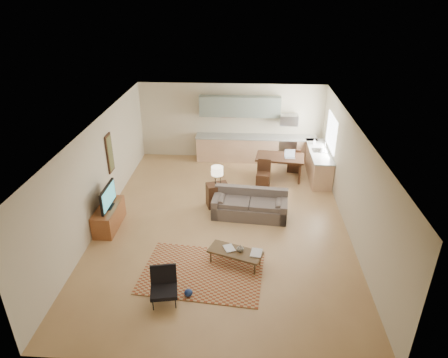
# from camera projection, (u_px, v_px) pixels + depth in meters

# --- Properties ---
(room) EXTENTS (9.00, 9.00, 9.00)m
(room) POSITION_uv_depth(u_px,v_px,m) (223.00, 177.00, 10.17)
(room) COLOR #A87D4E
(room) RESTS_ON ground
(kitchen_counter_back) EXTENTS (4.26, 0.64, 0.92)m
(kitchen_counter_back) POSITION_uv_depth(u_px,v_px,m) (256.00, 149.00, 14.25)
(kitchen_counter_back) COLOR tan
(kitchen_counter_back) RESTS_ON ground
(kitchen_counter_right) EXTENTS (0.64, 2.26, 0.92)m
(kitchen_counter_right) POSITION_uv_depth(u_px,v_px,m) (318.00, 164.00, 13.08)
(kitchen_counter_right) COLOR tan
(kitchen_counter_right) RESTS_ON ground
(kitchen_range) EXTENTS (0.62, 0.62, 0.90)m
(kitchen_range) POSITION_uv_depth(u_px,v_px,m) (287.00, 150.00, 14.19)
(kitchen_range) COLOR #A5A8AD
(kitchen_range) RESTS_ON ground
(kitchen_microwave) EXTENTS (0.62, 0.40, 0.35)m
(kitchen_microwave) POSITION_uv_depth(u_px,v_px,m) (289.00, 120.00, 13.72)
(kitchen_microwave) COLOR #A5A8AD
(kitchen_microwave) RESTS_ON room
(upper_cabinets) EXTENTS (2.80, 0.34, 0.70)m
(upper_cabinets) POSITION_uv_depth(u_px,v_px,m) (240.00, 106.00, 13.75)
(upper_cabinets) COLOR gray
(upper_cabinets) RESTS_ON room
(window_right) EXTENTS (0.02, 1.40, 1.05)m
(window_right) POSITION_uv_depth(u_px,v_px,m) (331.00, 132.00, 12.58)
(window_right) COLOR white
(window_right) RESTS_ON room
(wall_art_left) EXTENTS (0.06, 0.42, 1.10)m
(wall_art_left) POSITION_uv_depth(u_px,v_px,m) (110.00, 153.00, 11.06)
(wall_art_left) COLOR olive
(wall_art_left) RESTS_ON room
(triptych) EXTENTS (1.70, 0.04, 0.50)m
(triptych) POSITION_uv_depth(u_px,v_px,m) (228.00, 111.00, 13.98)
(triptych) COLOR beige
(triptych) RESTS_ON room
(rug) EXTENTS (2.81, 2.08, 0.02)m
(rug) POSITION_uv_depth(u_px,v_px,m) (202.00, 272.00, 8.90)
(rug) COLOR brown
(rug) RESTS_ON floor
(sofa) EXTENTS (2.19, 1.11, 0.74)m
(sofa) POSITION_uv_depth(u_px,v_px,m) (250.00, 204.00, 10.89)
(sofa) COLOR #574C45
(sofa) RESTS_ON floor
(coffee_table) EXTENTS (1.32, 0.87, 0.37)m
(coffee_table) POSITION_uv_depth(u_px,v_px,m) (235.00, 258.00, 9.09)
(coffee_table) COLOR #43311A
(coffee_table) RESTS_ON floor
(book_a) EXTENTS (0.44, 0.46, 0.03)m
(book_a) POSITION_uv_depth(u_px,v_px,m) (225.00, 249.00, 9.05)
(book_a) COLOR #9A3824
(book_a) RESTS_ON coffee_table
(book_b) EXTENTS (0.36, 0.42, 0.03)m
(book_b) POSITION_uv_depth(u_px,v_px,m) (251.00, 252.00, 8.96)
(book_b) COLOR navy
(book_b) RESTS_ON coffee_table
(vase) EXTENTS (0.23, 0.23, 0.16)m
(vase) POSITION_uv_depth(u_px,v_px,m) (240.00, 248.00, 8.98)
(vase) COLOR black
(vase) RESTS_ON coffee_table
(armchair) EXTENTS (0.72, 0.72, 0.71)m
(armchair) POSITION_uv_depth(u_px,v_px,m) (164.00, 288.00, 7.96)
(armchair) COLOR black
(armchair) RESTS_ON floor
(tv_credenza) EXTENTS (0.50, 1.30, 0.60)m
(tv_credenza) POSITION_uv_depth(u_px,v_px,m) (109.00, 217.00, 10.44)
(tv_credenza) COLOR brown
(tv_credenza) RESTS_ON floor
(tv) EXTENTS (0.10, 1.00, 0.60)m
(tv) POSITION_uv_depth(u_px,v_px,m) (108.00, 197.00, 10.17)
(tv) COLOR black
(tv) RESTS_ON tv_credenza
(console_table) EXTENTS (0.69, 0.57, 0.70)m
(console_table) POSITION_uv_depth(u_px,v_px,m) (217.00, 195.00, 11.40)
(console_table) COLOR #311C11
(console_table) RESTS_ON floor
(table_lamp) EXTENTS (0.46, 0.46, 0.56)m
(table_lamp) POSITION_uv_depth(u_px,v_px,m) (217.00, 175.00, 11.12)
(table_lamp) COLOR beige
(table_lamp) RESTS_ON console_table
(dining_table) EXTENTS (1.62, 1.06, 0.77)m
(dining_table) POSITION_uv_depth(u_px,v_px,m) (279.00, 167.00, 13.00)
(dining_table) COLOR #311C11
(dining_table) RESTS_ON floor
(dining_chair_near) EXTENTS (0.47, 0.49, 0.86)m
(dining_chair_near) POSITION_uv_depth(u_px,v_px,m) (263.00, 174.00, 12.47)
(dining_chair_near) COLOR #311C11
(dining_chair_near) RESTS_ON floor
(dining_chair_far) EXTENTS (0.47, 0.49, 0.86)m
(dining_chair_far) POSITION_uv_depth(u_px,v_px,m) (294.00, 159.00, 13.48)
(dining_chair_far) COLOR #311C11
(dining_chair_far) RESTS_ON floor
(laptop) EXTENTS (0.33, 0.25, 0.24)m
(laptop) POSITION_uv_depth(u_px,v_px,m) (290.00, 154.00, 12.66)
(laptop) COLOR #A5A8AD
(laptop) RESTS_ON dining_table
(soap_bottle) EXTENTS (0.09, 0.09, 0.19)m
(soap_bottle) POSITION_uv_depth(u_px,v_px,m) (314.00, 141.00, 13.35)
(soap_bottle) COLOR beige
(soap_bottle) RESTS_ON kitchen_counter_right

